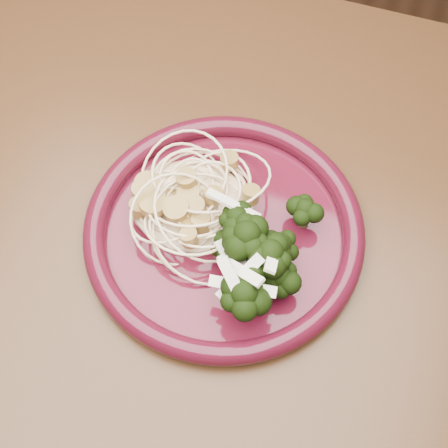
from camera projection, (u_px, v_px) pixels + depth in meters
name	position (u px, v px, depth m)	size (l,w,h in m)	color
dining_table	(196.00, 306.00, 0.67)	(1.20, 0.80, 0.75)	#472814
dinner_plate	(224.00, 229.00, 0.59)	(0.35, 0.35, 0.02)	#450C1A
spaghetti_pile	(191.00, 200.00, 0.60)	(0.12, 0.11, 0.03)	#FADFB1
scallop_cluster	(189.00, 181.00, 0.57)	(0.12, 0.12, 0.04)	#A78745
broccoli_pile	(267.00, 250.00, 0.56)	(0.08, 0.14, 0.05)	black
onion_garnish	(270.00, 234.00, 0.53)	(0.06, 0.09, 0.05)	white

